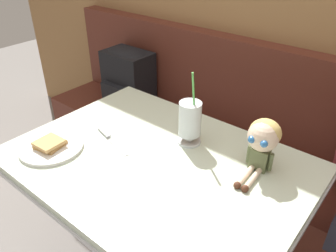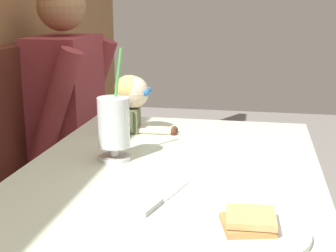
% 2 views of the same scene
% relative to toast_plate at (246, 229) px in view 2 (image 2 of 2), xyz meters
% --- Properties ---
extents(diner_table, '(1.11, 0.81, 0.74)m').
position_rel_toast_plate_xyz_m(diner_table, '(0.37, 0.21, -0.21)').
color(diner_table, beige).
rests_on(diner_table, ground).
extents(toast_plate, '(0.25, 0.25, 0.04)m').
position_rel_toast_plate_xyz_m(toast_plate, '(0.00, 0.00, 0.00)').
color(toast_plate, white).
rests_on(toast_plate, diner_table).
extents(milkshake_glass, '(0.10, 0.10, 0.32)m').
position_rel_toast_plate_xyz_m(milkshake_glass, '(0.39, 0.38, 0.09)').
color(milkshake_glass, silver).
rests_on(milkshake_glass, diner_table).
extents(butter_knife, '(0.23, 0.08, 0.01)m').
position_rel_toast_plate_xyz_m(butter_knife, '(0.11, 0.20, -0.01)').
color(butter_knife, silver).
rests_on(butter_knife, diner_table).
extents(seated_doll, '(0.12, 0.22, 0.20)m').
position_rel_toast_plate_xyz_m(seated_doll, '(0.69, 0.41, 0.12)').
color(seated_doll, '#5B6642').
rests_on(seated_doll, diner_table).
extents(diner_patron, '(0.55, 0.48, 0.81)m').
position_rel_toast_plate_xyz_m(diner_patron, '(1.14, 0.79, -0.01)').
color(diner_patron, maroon).
rests_on(diner_patron, booth_bench).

